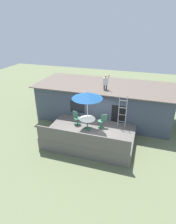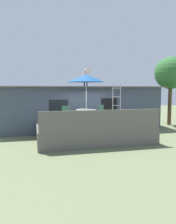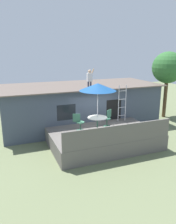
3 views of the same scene
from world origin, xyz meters
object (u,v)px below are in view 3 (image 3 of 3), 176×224
Objects in this scene: step_ladder at (122,103)px; backyard_tree at (168,68)px; patio_chair_left at (79,122)px; patio_chair_right at (108,118)px; patio_table at (97,120)px; patio_umbrella at (98,87)px; person_figure at (90,77)px.

backyard_tree reaches higher than step_ladder.
backyard_tree is at bearing 42.25° from patio_chair_left.
patio_chair_right is at bearing -156.13° from step_ladder.
backyard_tree is (4.86, 1.99, 1.80)m from step_ladder.
step_ladder is 5.55m from backyard_tree.
patio_table is at bearing -0.00° from patio_chair_left.
patio_table is 0.41× the size of patio_umbrella.
step_ladder is 3.09m from patio_chair_left.
step_ladder is at bearing 35.92° from patio_chair_left.
patio_chair_left is at bearing 156.38° from patio_table.
step_ladder reaches higher than patio_chair_right.
patio_chair_left is at bearing -124.67° from person_figure.
patio_table is at bearing -153.33° from step_ladder.
person_figure is at bearing -111.82° from patio_chair_right.
patio_umbrella is 2.76× the size of patio_chair_left.
patio_chair_right is (0.30, -1.99, -2.12)m from person_figure.
patio_chair_left is 8.60m from backyard_tree.
patio_chair_left and patio_chair_right have the same top height.
step_ladder is at bearing 26.67° from patio_umbrella.
person_figure is at bearing 78.95° from patio_chair_left.
backyard_tree is (6.92, 3.03, 0.55)m from patio_umbrella.
step_ladder reaches higher than patio_table.
person_figure reaches higher than patio_chair_left.
patio_chair_right is (0.86, 0.50, -1.89)m from patio_umbrella.
patio_table is 1.76m from patio_umbrella.
patio_umbrella is 1.15× the size of step_ladder.
step_ladder is 0.45× the size of backyard_tree.
backyard_tree reaches higher than patio_chair_right.
patio_table is 0.47× the size of step_ladder.
backyard_tree reaches higher than person_figure.
backyard_tree is at bearing 23.62° from patio_table.
backyard_tree is at bearing 23.62° from patio_umbrella.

